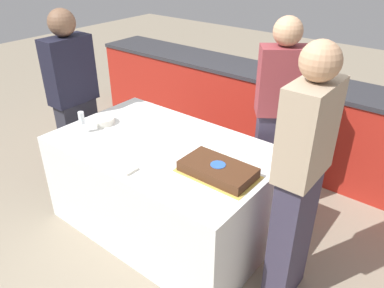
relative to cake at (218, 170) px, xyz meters
The scene contains 11 objects.
ground_plane 0.97m from the cake, behind, with size 14.00×14.00×0.00m, color gray.
back_counter 1.79m from the cake, 108.12° to the left, with size 4.40×0.58×0.92m.
dining_table 0.69m from the cake, behind, with size 1.70×1.05×0.77m.
cake is the anchor object (origin of this frame).
plate_stack 1.19m from the cake, behind, with size 0.20×0.20×0.05m.
wine_glass 1.19m from the cake, behind, with size 0.06×0.06×0.18m.
side_plate_near_cake 0.31m from the cake, 102.69° to the left, with size 0.18×0.18×0.00m.
utensil_pile 0.61m from the cake, 146.34° to the right, with size 0.13×0.11×0.02m.
person_cutting_cake 0.82m from the cake, 90.00° to the left, with size 0.41×0.37×1.65m.
person_seated_left 1.62m from the cake, behind, with size 0.23×0.41×1.64m.
person_seated_right 0.53m from the cake, ahead, with size 0.21×0.40×1.71m.
Camera 1 is at (1.69, -1.78, 2.13)m, focal length 35.00 mm.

